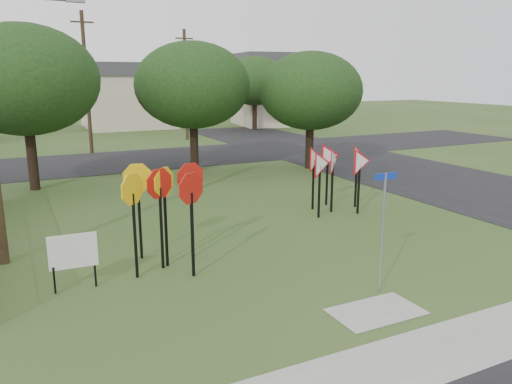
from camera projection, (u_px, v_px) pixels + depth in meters
ground at (316, 274)px, 13.04m from camera, size 140.00×140.00×0.00m
sidewalk at (439, 351)px, 9.37m from camera, size 30.00×1.60×0.02m
street_right at (401, 171)px, 26.95m from camera, size 8.00×50.00×0.02m
street_far at (136, 160)px, 30.47m from camera, size 60.00×8.00×0.02m
curb_pad at (376, 312)px, 10.94m from camera, size 2.00×1.20×0.02m
street_name_sign at (383, 225)px, 11.55m from camera, size 0.60×0.06×2.92m
stop_sign_cluster at (163, 194)px, 13.08m from camera, size 2.54×2.13×2.75m
yield_sign_cluster at (335, 163)px, 18.71m from camera, size 3.15×1.74×2.53m
info_board at (73, 253)px, 11.87m from camera, size 1.13×0.10×1.41m
far_pole_a at (87, 82)px, 32.04m from camera, size 1.40×0.24×9.00m
far_pole_b at (186, 84)px, 39.05m from camera, size 1.40×0.24×8.50m
house_mid at (127, 95)px, 48.91m from camera, size 8.40×8.40×6.20m
house_right at (272, 89)px, 51.38m from camera, size 8.30×8.30×7.20m
tree_near_left at (24, 80)px, 21.53m from camera, size 6.40×6.40×7.27m
tree_near_mid at (192, 85)px, 25.94m from camera, size 6.00×6.00×6.80m
tree_near_right at (311, 91)px, 26.86m from camera, size 5.60×5.60×6.33m
tree_far_right at (255, 81)px, 45.95m from camera, size 6.00×6.00×6.80m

